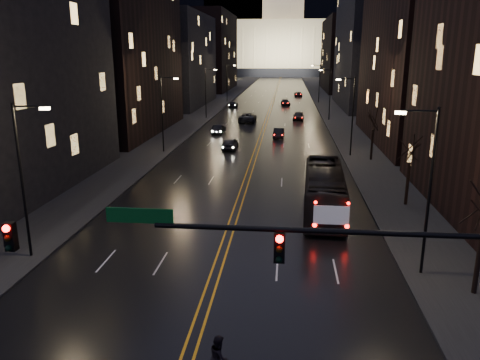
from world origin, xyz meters
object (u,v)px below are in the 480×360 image
(bus, at_px, (324,190))
(oncoming_car_b, at_px, (219,129))
(traffic_signal, at_px, (356,265))
(pedestrian_b, at_px, (219,356))
(oncoming_car_a, at_px, (230,143))
(receding_car_a, at_px, (279,133))

(bus, relative_size, oncoming_car_b, 2.92)
(traffic_signal, xyz_separation_m, pedestrian_b, (-4.51, 0.82, -4.25))
(oncoming_car_b, bearing_deg, pedestrian_b, 101.89)
(bus, bearing_deg, oncoming_car_a, 116.44)
(traffic_signal, xyz_separation_m, oncoming_car_a, (-9.20, 42.69, -4.35))
(oncoming_car_b, xyz_separation_m, pedestrian_b, (7.79, -53.26, 0.18))
(receding_car_a, relative_size, pedestrian_b, 2.36)
(bus, height_order, oncoming_car_b, bus)
(oncoming_car_a, xyz_separation_m, pedestrian_b, (4.69, -41.87, 0.10))
(traffic_signal, height_order, oncoming_car_b, traffic_signal)
(oncoming_car_a, bearing_deg, traffic_signal, 102.70)
(bus, bearing_deg, oncoming_car_b, 113.74)
(traffic_signal, distance_m, receding_car_a, 52.00)
(traffic_signal, distance_m, oncoming_car_b, 55.65)
(oncoming_car_a, relative_size, receding_car_a, 1.10)
(oncoming_car_a, bearing_deg, receding_car_a, -122.25)
(oncoming_car_a, height_order, oncoming_car_b, oncoming_car_a)
(traffic_signal, relative_size, receding_car_a, 4.29)
(bus, distance_m, oncoming_car_b, 36.34)
(receding_car_a, bearing_deg, oncoming_car_b, 167.11)
(bus, bearing_deg, receding_car_a, 100.17)
(oncoming_car_a, distance_m, oncoming_car_b, 11.81)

